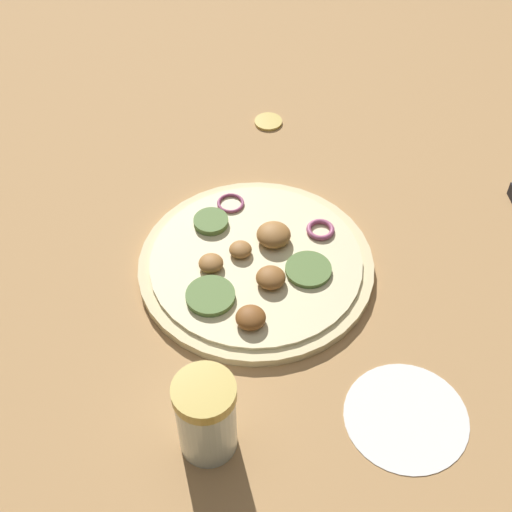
{
  "coord_description": "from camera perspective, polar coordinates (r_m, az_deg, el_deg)",
  "views": [
    {
      "loc": [
        0.36,
        0.38,
        0.6
      ],
      "look_at": [
        0.0,
        0.0,
        0.02
      ],
      "focal_mm": 50.0,
      "sensor_mm": 36.0,
      "label": 1
    }
  ],
  "objects": [
    {
      "name": "loose_cap",
      "position": [
        0.99,
        0.99,
        10.78
      ],
      "size": [
        0.04,
        0.04,
        0.01
      ],
      "color": "gold",
      "rests_on": "ground_plane"
    },
    {
      "name": "flour_patch",
      "position": [
        0.7,
        11.92,
        -12.47
      ],
      "size": [
        0.12,
        0.12,
        0.0
      ],
      "color": "white",
      "rests_on": "ground_plane"
    },
    {
      "name": "pizza",
      "position": [
        0.79,
        -0.02,
        -0.63
      ],
      "size": [
        0.26,
        0.26,
        0.03
      ],
      "color": "beige",
      "rests_on": "ground_plane"
    },
    {
      "name": "ground_plane",
      "position": [
        0.8,
        0.0,
        -0.99
      ],
      "size": [
        3.0,
        3.0,
        0.0
      ],
      "primitive_type": "plane",
      "color": "tan"
    },
    {
      "name": "spice_jar",
      "position": [
        0.64,
        -4.0,
        -12.68
      ],
      "size": [
        0.06,
        0.06,
        0.09
      ],
      "color": "silver",
      "rests_on": "ground_plane"
    }
  ]
}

